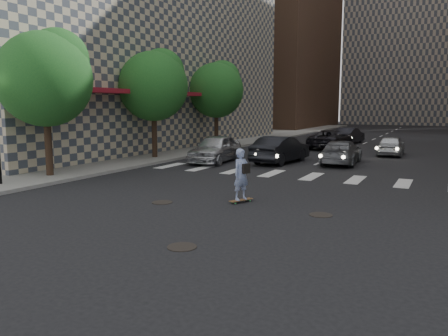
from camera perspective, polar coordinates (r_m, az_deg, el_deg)
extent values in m
plane|color=black|center=(13.12, -3.98, -6.45)|extent=(160.00, 160.00, 0.00)
cube|color=gray|center=(37.51, -7.02, 3.18)|extent=(13.00, 80.00, 0.15)
cube|color=black|center=(27.44, -13.21, 5.24)|extent=(0.30, 14.00, 4.00)
cube|color=maroon|center=(26.91, -12.05, 9.69)|extent=(1.60, 14.00, 0.25)
cylinder|color=#382619|center=(21.31, -21.95, 2.86)|extent=(0.32, 0.32, 2.80)
sphere|color=#184A1F|center=(21.27, -22.38, 10.66)|extent=(4.20, 4.20, 4.20)
sphere|color=#184A1F|center=(21.58, -20.91, 13.09)|extent=(2.80, 2.80, 2.80)
cylinder|color=#382619|center=(27.19, -9.08, 4.38)|extent=(0.32, 0.32, 2.80)
sphere|color=#184A1F|center=(27.16, -9.22, 10.49)|extent=(4.20, 4.20, 4.20)
sphere|color=#184A1F|center=(27.58, -8.16, 12.35)|extent=(2.80, 2.80, 2.80)
cylinder|color=#382619|center=(33.95, -1.01, 5.22)|extent=(0.32, 0.32, 2.80)
sphere|color=#184A1F|center=(33.92, -1.02, 10.11)|extent=(4.20, 4.20, 4.20)
sphere|color=#184A1F|center=(34.40, -0.24, 11.59)|extent=(2.80, 2.80, 2.80)
cylinder|color=black|center=(10.47, -5.51, -10.22)|extent=(0.70, 0.70, 0.02)
cylinder|color=black|center=(15.16, -8.09, -4.46)|extent=(0.70, 0.70, 0.02)
cylinder|color=black|center=(13.65, 12.53, -6.00)|extent=(0.70, 0.70, 0.02)
cube|color=brown|center=(15.04, 2.26, -4.18)|extent=(0.59, 0.95, 0.02)
cylinder|color=green|center=(14.90, 1.08, -4.52)|extent=(0.05, 0.07, 0.06)
cylinder|color=green|center=(14.78, 1.50, -4.63)|extent=(0.05, 0.07, 0.06)
cylinder|color=green|center=(15.33, 3.00, -4.17)|extent=(0.05, 0.07, 0.06)
cylinder|color=green|center=(15.21, 3.42, -4.28)|extent=(0.05, 0.07, 0.06)
imported|color=#8E9DCE|center=(14.87, 2.28, -0.83)|extent=(0.65, 0.76, 1.76)
cube|color=black|center=(14.74, 2.92, -0.07)|extent=(0.21, 0.31, 0.33)
imported|color=silver|center=(25.52, -1.13, 2.56)|extent=(2.38, 4.91, 1.62)
imported|color=black|center=(25.47, 7.40, 2.41)|extent=(2.14, 4.86, 1.55)
imported|color=slate|center=(25.66, 15.06, 2.01)|extent=(2.18, 4.76, 1.35)
imported|color=black|center=(34.48, 13.76, 3.64)|extent=(2.67, 5.27, 1.43)
imported|color=silver|center=(31.12, 20.99, 2.78)|extent=(1.71, 3.99, 1.34)
imported|color=black|center=(39.73, 16.05, 4.10)|extent=(1.98, 4.39, 1.40)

